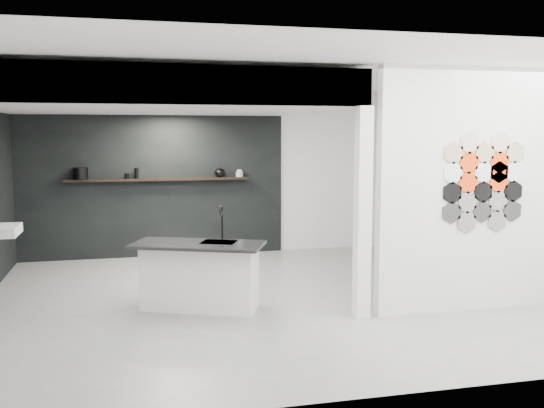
% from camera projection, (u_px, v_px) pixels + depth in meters
% --- Properties ---
extents(floor, '(7.00, 6.00, 0.01)m').
position_uv_depth(floor, '(270.00, 298.00, 7.61)').
color(floor, slate).
extents(partition_panel, '(2.45, 0.15, 2.80)m').
position_uv_depth(partition_panel, '(477.00, 190.00, 6.99)').
color(partition_panel, silver).
rests_on(partition_panel, floor).
extents(bay_clad_back, '(4.40, 0.04, 2.35)m').
position_uv_depth(bay_clad_back, '(152.00, 187.00, 10.03)').
color(bay_clad_back, black).
rests_on(bay_clad_back, floor).
extents(bulkhead, '(4.40, 4.00, 0.40)m').
position_uv_depth(bulkhead, '(156.00, 95.00, 7.97)').
color(bulkhead, silver).
rests_on(bulkhead, corner_column).
extents(corner_column, '(0.16, 0.16, 2.35)m').
position_uv_depth(corner_column, '(363.00, 213.00, 6.69)').
color(corner_column, silver).
rests_on(corner_column, floor).
extents(fascia_beam, '(4.40, 0.16, 0.40)m').
position_uv_depth(fascia_beam, '(166.00, 84.00, 6.12)').
color(fascia_beam, silver).
rests_on(fascia_beam, corner_column).
extents(wall_basin, '(0.40, 0.60, 0.12)m').
position_uv_depth(wall_basin, '(2.00, 231.00, 7.53)').
color(wall_basin, silver).
rests_on(wall_basin, bay_clad_left).
extents(display_shelf, '(3.00, 0.15, 0.04)m').
position_uv_depth(display_shelf, '(159.00, 179.00, 9.94)').
color(display_shelf, black).
rests_on(display_shelf, bay_clad_back).
extents(kitchen_island, '(1.64, 1.20, 1.21)m').
position_uv_depth(kitchen_island, '(200.00, 275.00, 7.09)').
color(kitchen_island, silver).
rests_on(kitchen_island, floor).
extents(stockpot, '(0.31, 0.31, 0.19)m').
position_uv_depth(stockpot, '(81.00, 174.00, 9.64)').
color(stockpot, black).
rests_on(stockpot, display_shelf).
extents(kettle, '(0.19, 0.19, 0.15)m').
position_uv_depth(kettle, '(220.00, 173.00, 10.17)').
color(kettle, black).
rests_on(kettle, display_shelf).
extents(glass_bowl, '(0.14, 0.14, 0.09)m').
position_uv_depth(glass_bowl, '(240.00, 174.00, 10.25)').
color(glass_bowl, gray).
rests_on(glass_bowl, display_shelf).
extents(glass_vase, '(0.12, 0.12, 0.13)m').
position_uv_depth(glass_vase, '(240.00, 173.00, 10.24)').
color(glass_vase, gray).
rests_on(glass_vase, display_shelf).
extents(bottle_dark, '(0.09, 0.09, 0.17)m').
position_uv_depth(bottle_dark, '(136.00, 173.00, 9.85)').
color(bottle_dark, black).
rests_on(bottle_dark, display_shelf).
extents(utensil_cup, '(0.09, 0.09, 0.09)m').
position_uv_depth(utensil_cup, '(127.00, 176.00, 9.82)').
color(utensil_cup, black).
rests_on(utensil_cup, display_shelf).
extents(hex_tile_cluster, '(1.04, 0.02, 1.16)m').
position_uv_depth(hex_tile_cluster, '(484.00, 182.00, 6.90)').
color(hex_tile_cluster, '#2D2D2D').
rests_on(hex_tile_cluster, partition_panel).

